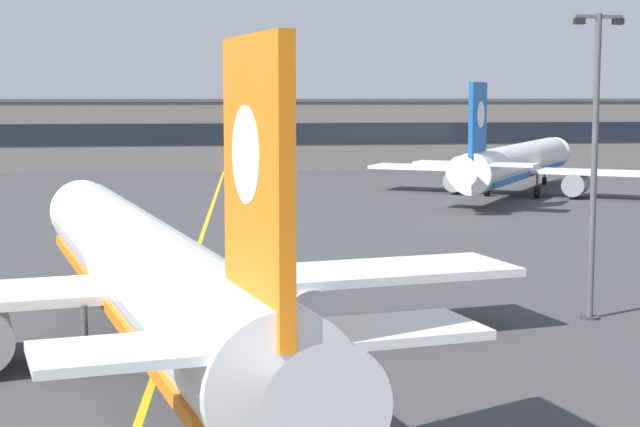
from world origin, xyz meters
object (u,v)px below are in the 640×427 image
object	(u,v)px
airliner_background	(516,164)
apron_lamp_post	(594,162)
safety_cone_by_nose_gear	(155,280)
airliner_foreground	(146,271)

from	to	relation	value
airliner_background	apron_lamp_post	size ratio (longest dim) A/B	2.59
apron_lamp_post	safety_cone_by_nose_gear	world-z (taller)	apron_lamp_post
airliner_background	airliner_foreground	bearing A→B (deg)	-120.36
airliner_background	apron_lamp_post	distance (m)	57.73
safety_cone_by_nose_gear	airliner_foreground	bearing A→B (deg)	-89.81
airliner_foreground	airliner_background	bearing A→B (deg)	59.64
airliner_background	apron_lamp_post	world-z (taller)	apron_lamp_post
airliner_background	apron_lamp_post	xyz separation A→B (m)	(-15.07, -55.59, 3.95)
airliner_background	safety_cone_by_nose_gear	bearing A→B (deg)	-128.26
safety_cone_by_nose_gear	airliner_background	bearing A→B (deg)	51.74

